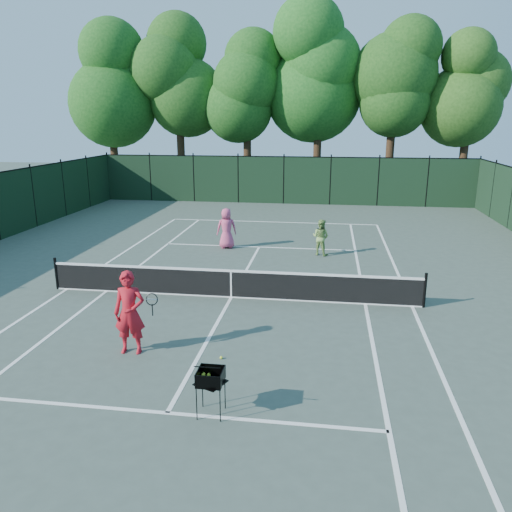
# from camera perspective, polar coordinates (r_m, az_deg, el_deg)

# --- Properties ---
(ground) EXTENTS (90.00, 90.00, 0.00)m
(ground) POSITION_cam_1_polar(r_m,az_deg,el_deg) (15.66, -2.85, -4.76)
(ground) COLOR #404E44
(ground) RESTS_ON ground
(sideline_doubles_left) EXTENTS (0.10, 23.77, 0.01)m
(sideline_doubles_left) POSITION_cam_1_polar(r_m,az_deg,el_deg) (17.51, -20.79, -3.56)
(sideline_doubles_left) COLOR white
(sideline_doubles_left) RESTS_ON ground
(sideline_doubles_right) EXTENTS (0.10, 23.77, 0.01)m
(sideline_doubles_right) POSITION_cam_1_polar(r_m,az_deg,el_deg) (15.61, 17.43, -5.54)
(sideline_doubles_right) COLOR white
(sideline_doubles_right) RESTS_ON ground
(sideline_singles_left) EXTENTS (0.10, 23.77, 0.01)m
(sideline_singles_left) POSITION_cam_1_polar(r_m,az_deg,el_deg) (16.90, -16.71, -3.87)
(sideline_singles_left) COLOR white
(sideline_singles_left) RESTS_ON ground
(sideline_singles_right) EXTENTS (0.10, 23.77, 0.01)m
(sideline_singles_right) POSITION_cam_1_polar(r_m,az_deg,el_deg) (15.44, 12.39, -5.40)
(sideline_singles_right) COLOR white
(sideline_singles_right) RESTS_ON ground
(baseline_far) EXTENTS (10.97, 0.10, 0.01)m
(baseline_far) POSITION_cam_1_polar(r_m,az_deg,el_deg) (27.00, 1.97, 3.91)
(baseline_far) COLOR white
(baseline_far) RESTS_ON ground
(service_line_near) EXTENTS (8.23, 0.10, 0.01)m
(service_line_near) POSITION_cam_1_polar(r_m,az_deg,el_deg) (10.08, -10.10, -17.24)
(service_line_near) COLOR white
(service_line_near) RESTS_ON ground
(service_line_far) EXTENTS (8.23, 0.10, 0.01)m
(service_line_far) POSITION_cam_1_polar(r_m,az_deg,el_deg) (21.69, 0.37, 1.04)
(service_line_far) COLOR white
(service_line_far) RESTS_ON ground
(center_service_line) EXTENTS (0.10, 12.80, 0.01)m
(center_service_line) POSITION_cam_1_polar(r_m,az_deg,el_deg) (15.66, -2.85, -4.75)
(center_service_line) COLOR white
(center_service_line) RESTS_ON ground
(tennis_net) EXTENTS (11.69, 0.09, 1.06)m
(tennis_net) POSITION_cam_1_polar(r_m,az_deg,el_deg) (15.50, -2.87, -3.11)
(tennis_net) COLOR black
(tennis_net) RESTS_ON ground
(fence_far) EXTENTS (24.00, 0.05, 3.00)m
(fence_far) POSITION_cam_1_polar(r_m,az_deg,el_deg) (32.77, 3.18, 8.60)
(fence_far) COLOR black
(fence_far) RESTS_ON ground
(tree_0) EXTENTS (6.40, 6.40, 13.14)m
(tree_0) POSITION_cam_1_polar(r_m,az_deg,el_deg) (39.35, -16.49, 18.89)
(tree_0) COLOR black
(tree_0) RESTS_ON ground
(tree_1) EXTENTS (6.80, 6.80, 13.98)m
(tree_1) POSITION_cam_1_polar(r_m,az_deg,el_deg) (38.14, -8.92, 20.24)
(tree_1) COLOR black
(tree_1) RESTS_ON ground
(tree_2) EXTENTS (6.00, 6.00, 12.40)m
(tree_2) POSITION_cam_1_polar(r_m,az_deg,el_deg) (36.75, -1.04, 19.09)
(tree_2) COLOR black
(tree_2) RESTS_ON ground
(tree_3) EXTENTS (7.00, 7.00, 14.45)m
(tree_3) POSITION_cam_1_polar(r_m,az_deg,el_deg) (36.90, 7.32, 20.95)
(tree_3) COLOR black
(tree_3) RESTS_ON ground
(tree_4) EXTENTS (6.20, 6.20, 12.97)m
(tree_4) POSITION_cam_1_polar(r_m,az_deg,el_deg) (36.35, 15.62, 19.25)
(tree_4) COLOR black
(tree_4) RESTS_ON ground
(tree_5) EXTENTS (5.80, 5.80, 12.23)m
(tree_5) POSITION_cam_1_polar(r_m,az_deg,el_deg) (37.71, 23.40, 17.77)
(tree_5) COLOR black
(tree_5) RESTS_ON ground
(coach) EXTENTS (0.96, 0.72, 2.01)m
(coach) POSITION_cam_1_polar(r_m,az_deg,el_deg) (12.14, -14.24, -6.30)
(coach) COLOR red
(coach) RESTS_ON ground
(player_pink) EXTENTS (0.97, 0.76, 1.73)m
(player_pink) POSITION_cam_1_polar(r_m,az_deg,el_deg) (21.39, -3.38, 3.18)
(player_pink) COLOR #D04974
(player_pink) RESTS_ON ground
(player_green) EXTENTS (0.89, 0.82, 1.48)m
(player_green) POSITION_cam_1_polar(r_m,az_deg,el_deg) (20.46, 7.41, 2.15)
(player_green) COLOR #7CA351
(player_green) RESTS_ON ground
(ball_hopper) EXTENTS (0.64, 0.64, 0.92)m
(ball_hopper) POSITION_cam_1_polar(r_m,az_deg,el_deg) (9.55, -5.22, -13.62)
(ball_hopper) COLOR black
(ball_hopper) RESTS_ON ground
(loose_ball_midcourt) EXTENTS (0.07, 0.07, 0.07)m
(loose_ball_midcourt) POSITION_cam_1_polar(r_m,az_deg,el_deg) (11.87, -3.99, -11.50)
(loose_ball_midcourt) COLOR #DEEF31
(loose_ball_midcourt) RESTS_ON ground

